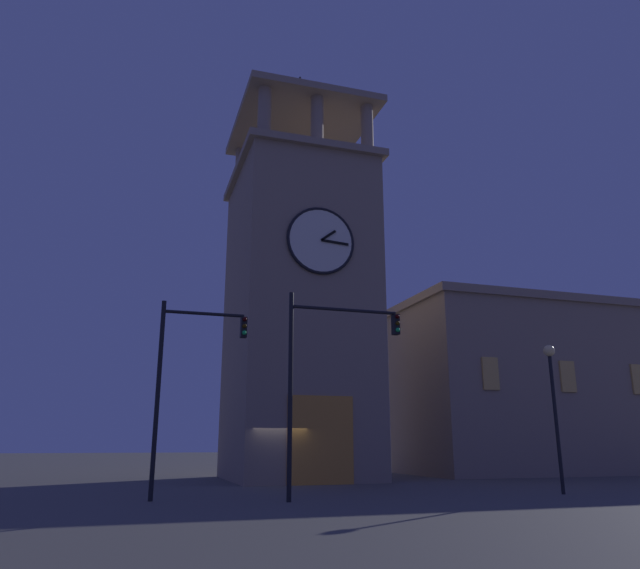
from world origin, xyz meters
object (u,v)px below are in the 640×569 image
traffic_signal_near (324,361)px  street_lamp (553,390)px  adjacent_wing_building (559,388)px  clocktower (298,309)px  traffic_signal_mid (185,368)px

traffic_signal_near → street_lamp: bearing=179.3°
adjacent_wing_building → traffic_signal_near: adjacent_wing_building is taller
clocktower → adjacent_wing_building: 18.62m
traffic_signal_near → traffic_signal_mid: size_ratio=1.03×
clocktower → traffic_signal_mid: size_ratio=3.56×
adjacent_wing_building → street_lamp: adjacent_wing_building is taller
traffic_signal_near → clocktower: bearing=-100.7°
traffic_signal_near → traffic_signal_mid: (4.59, -1.63, -0.20)m
traffic_signal_near → street_lamp: (-9.30, 0.11, -0.74)m
traffic_signal_near → adjacent_wing_building: bearing=-147.2°
clocktower → adjacent_wing_building: size_ratio=1.14×
clocktower → street_lamp: 14.65m
clocktower → traffic_signal_near: bearing=79.3°
clocktower → street_lamp: clocktower is taller
traffic_signal_mid → adjacent_wing_building: bearing=-155.3°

